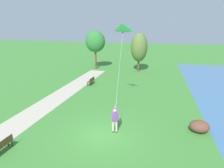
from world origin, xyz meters
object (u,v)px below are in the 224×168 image
park_bench_far_walkway (91,81)px  tree_treeline_center (95,42)px  tree_treeline_right (139,47)px  lakeside_shrub (199,126)px  flying_kite (122,29)px  park_bench_near_walkway (2,145)px  person_kite_flyer (115,118)px

park_bench_far_walkway → tree_treeline_center: bearing=102.4°
park_bench_far_walkway → tree_treeline_right: (5.12, 7.86, 3.20)m
park_bench_far_walkway → tree_treeline_center: size_ratio=0.25×
tree_treeline_center → lakeside_shrub: size_ratio=4.44×
flying_kite → tree_treeline_right: (0.46, 13.67, -3.14)m
park_bench_near_walkway → lakeside_shrub: park_bench_near_walkway is taller
flying_kite → lakeside_shrub: (6.15, -3.24, -6.42)m
person_kite_flyer → park_bench_far_walkway: (-4.96, 10.25, -0.54)m
person_kite_flyer → lakeside_shrub: (5.84, 1.21, -0.62)m
person_kite_flyer → tree_treeline_center: bearing=110.0°
person_kite_flyer → park_bench_near_walkway: size_ratio=1.19×
tree_treeline_right → tree_treeline_center: bearing=174.9°
park_bench_near_walkway → park_bench_far_walkway: (1.13, 13.95, 0.00)m
tree_treeline_right → park_bench_near_walkway: bearing=-106.0°
flying_kite → park_bench_far_walkway: 9.78m
park_bench_near_walkway → park_bench_far_walkway: 14.00m
tree_treeline_center → lakeside_shrub: 21.98m
tree_treeline_center → tree_treeline_right: bearing=-5.1°
park_bench_near_walkway → person_kite_flyer: bearing=31.2°
park_bench_near_walkway → tree_treeline_right: (6.25, 21.81, 3.20)m
person_kite_flyer → tree_treeline_right: (0.16, 18.11, 2.66)m
flying_kite → park_bench_near_walkway: size_ratio=3.63×
tree_treeline_center → flying_kite: bearing=-65.5°
park_bench_near_walkway → flying_kite: bearing=54.6°
park_bench_far_walkway → lakeside_shrub: size_ratio=1.12×
person_kite_flyer → flying_kite: flying_kite is taller
tree_treeline_center → tree_treeline_right: tree_treeline_center is taller
flying_kite → tree_treeline_right: bearing=88.1°
tree_treeline_right → lakeside_shrub: size_ratio=4.29×
person_kite_flyer → tree_treeline_right: 18.31m
person_kite_flyer → park_bench_far_walkway: bearing=115.8°
flying_kite → park_bench_near_walkway: (-5.79, -8.15, -6.34)m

